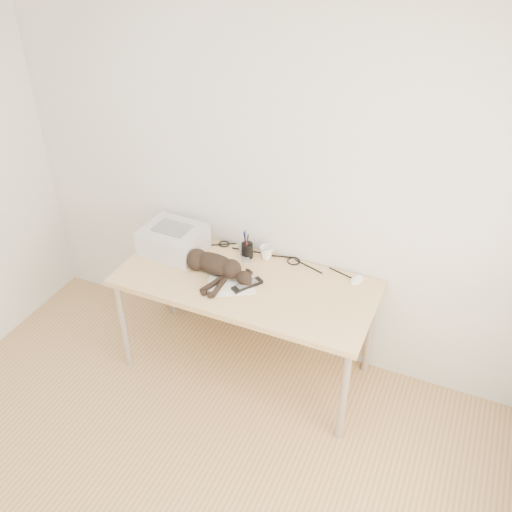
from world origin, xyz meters
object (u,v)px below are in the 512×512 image
at_px(pen_cup, 247,250).
at_px(printer, 173,240).
at_px(mouse, 357,278).
at_px(cat, 212,265).
at_px(desk, 251,290).
at_px(mug, 267,253).

bearing_deg(pen_cup, printer, -164.91).
xyz_separation_m(pen_cup, mouse, (0.72, 0.04, -0.03)).
distance_m(cat, mouse, 0.90).
height_order(desk, cat, cat).
bearing_deg(pen_cup, desk, -57.91).
xyz_separation_m(desk, cat, (-0.22, -0.09, 0.20)).
bearing_deg(mug, printer, -164.32).
bearing_deg(cat, mug, 56.06).
relative_size(cat, pen_cup, 3.24).
xyz_separation_m(cat, mug, (0.24, 0.29, -0.02)).
height_order(printer, pen_cup, pen_cup).
bearing_deg(printer, pen_cup, 15.09).
xyz_separation_m(printer, cat, (0.35, -0.12, -0.03)).
bearing_deg(mouse, cat, -147.22).
bearing_deg(mouse, pen_cup, -162.90).
distance_m(mug, pen_cup, 0.13).
height_order(cat, mug, cat).
bearing_deg(mug, cat, -130.24).
height_order(printer, cat, printer).
distance_m(cat, mug, 0.38).
height_order(printer, mug, printer).
xyz_separation_m(mug, pen_cup, (-0.12, -0.04, 0.01)).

